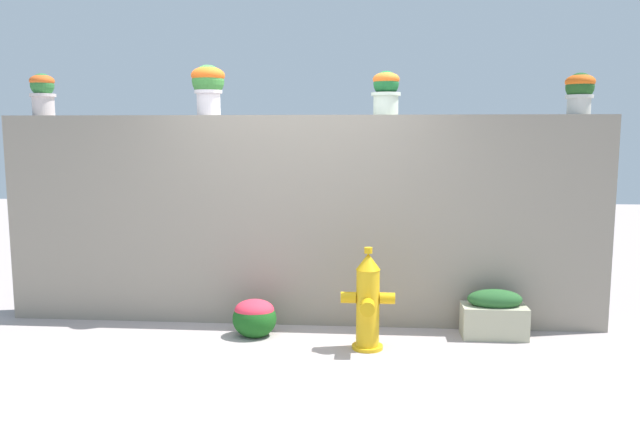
% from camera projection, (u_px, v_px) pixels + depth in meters
% --- Properties ---
extents(ground_plane, '(24.00, 24.00, 0.00)m').
position_uv_depth(ground_plane, '(288.00, 358.00, 5.28)').
color(ground_plane, '#A79A97').
extents(stone_wall, '(5.78, 0.34, 2.01)m').
position_uv_depth(stone_wall, '(302.00, 220.00, 6.21)').
color(stone_wall, gray).
rests_on(stone_wall, ground).
extents(potted_plant_0, '(0.25, 0.25, 0.41)m').
position_uv_depth(potted_plant_0, '(43.00, 91.00, 6.26)').
color(potted_plant_0, beige).
rests_on(potted_plant_0, stone_wall).
extents(potted_plant_1, '(0.32, 0.32, 0.47)m').
position_uv_depth(potted_plant_1, '(208.00, 84.00, 6.07)').
color(potted_plant_1, silver).
rests_on(potted_plant_1, stone_wall).
extents(potted_plant_2, '(0.28, 0.28, 0.41)m').
position_uv_depth(potted_plant_2, '(386.00, 90.00, 5.99)').
color(potted_plant_2, beige).
rests_on(potted_plant_2, stone_wall).
extents(potted_plant_3, '(0.27, 0.27, 0.38)m').
position_uv_depth(potted_plant_3, '(580.00, 90.00, 5.83)').
color(potted_plant_3, beige).
rests_on(potted_plant_3, stone_wall).
extents(fire_hydrant, '(0.46, 0.38, 0.89)m').
position_uv_depth(fire_hydrant, '(368.00, 303.00, 5.45)').
color(fire_hydrant, gold).
rests_on(fire_hydrant, ground).
extents(flower_bush_left, '(0.40, 0.36, 0.36)m').
position_uv_depth(flower_bush_left, '(254.00, 316.00, 5.83)').
color(flower_bush_left, '#19551A').
rests_on(flower_bush_left, ground).
extents(planter_box, '(0.58, 0.31, 0.44)m').
position_uv_depth(planter_box, '(494.00, 314.00, 5.79)').
color(planter_box, '#B2AF90').
rests_on(planter_box, ground).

